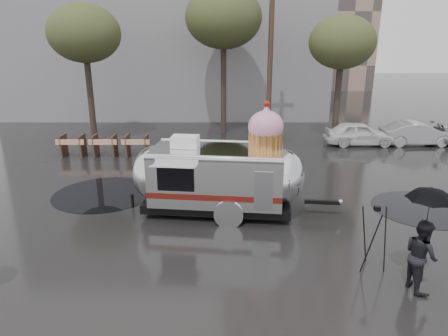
{
  "coord_description": "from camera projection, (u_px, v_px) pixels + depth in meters",
  "views": [
    {
      "loc": [
        -0.04,
        -8.11,
        5.18
      ],
      "look_at": [
        -0.01,
        3.56,
        1.44
      ],
      "focal_mm": 32.0,
      "sensor_mm": 36.0,
      "label": 1
    }
  ],
  "objects": [
    {
      "name": "ground",
      "position": [
        225.0,
        273.0,
        9.3
      ],
      "size": [
        120.0,
        120.0,
        0.0
      ],
      "primitive_type": "plane",
      "color": "black",
      "rests_on": "ground"
    },
    {
      "name": "puddles",
      "position": [
        238.0,
        199.0,
        13.61
      ],
      "size": [
        13.97,
        4.69,
        0.01
      ],
      "color": "black",
      "rests_on": "ground"
    },
    {
      "name": "grey_building",
      "position": [
        171.0,
        22.0,
        30.17
      ],
      "size": [
        22.0,
        12.0,
        13.0
      ],
      "primitive_type": "cube",
      "color": "slate",
      "rests_on": "ground"
    },
    {
      "name": "utility_pole",
      "position": [
        270.0,
        51.0,
        21.24
      ],
      "size": [
        1.6,
        0.28,
        9.0
      ],
      "color": "#473323",
      "rests_on": "ground"
    },
    {
      "name": "tree_left",
      "position": [
        84.0,
        34.0,
        19.99
      ],
      "size": [
        3.64,
        3.64,
        6.95
      ],
      "color": "#382D26",
      "rests_on": "ground"
    },
    {
      "name": "tree_mid",
      "position": [
        224.0,
        18.0,
        21.66
      ],
      "size": [
        4.2,
        4.2,
        8.03
      ],
      "color": "#382D26",
      "rests_on": "ground"
    },
    {
      "name": "tree_right",
      "position": [
        342.0,
        43.0,
        20.16
      ],
      "size": [
        3.36,
        3.36,
        6.42
      ],
      "color": "#382D26",
      "rests_on": "ground"
    },
    {
      "name": "barricade_row",
      "position": [
        105.0,
        145.0,
        18.62
      ],
      "size": [
        4.3,
        0.8,
        1.0
      ],
      "color": "#473323",
      "rests_on": "ground"
    },
    {
      "name": "airstream_trailer",
      "position": [
        220.0,
        174.0,
        12.3
      ],
      "size": [
        6.65,
        2.75,
        3.6
      ],
      "rotation": [
        0.0,
        0.0,
        -0.11
      ],
      "color": "silver",
      "rests_on": "ground"
    },
    {
      "name": "person_right",
      "position": [
        421.0,
        255.0,
        8.51
      ],
      "size": [
        0.51,
        0.82,
        1.61
      ],
      "primitive_type": "imported",
      "rotation": [
        0.0,
        0.0,
        1.69
      ],
      "color": "black",
      "rests_on": "ground"
    },
    {
      "name": "umbrella_black",
      "position": [
        429.0,
        206.0,
        8.16
      ],
      "size": [
        1.18,
        1.18,
        2.36
      ],
      "color": "black",
      "rests_on": "ground"
    },
    {
      "name": "tripod",
      "position": [
        374.0,
        231.0,
        9.23
      ],
      "size": [
        0.58,
        0.66,
        1.6
      ],
      "rotation": [
        0.0,
        0.0,
        -0.02
      ],
      "color": "black",
      "rests_on": "ground"
    }
  ]
}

